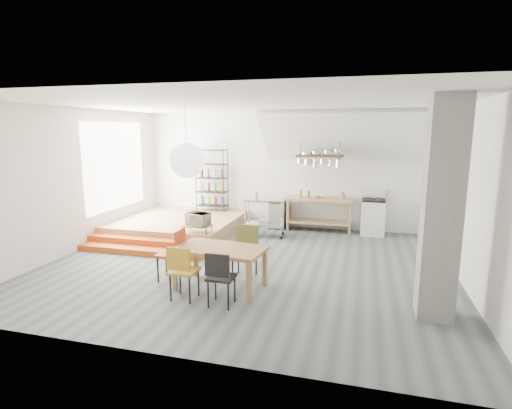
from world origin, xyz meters
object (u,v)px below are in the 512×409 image
(rolling_cart, at_px, (264,212))
(mini_fridge, at_px, (278,215))
(dining_table, at_px, (220,252))
(stove, at_px, (373,217))

(rolling_cart, xyz_separation_m, mini_fridge, (0.16, 0.97, -0.26))
(dining_table, bearing_deg, stove, 66.15)
(rolling_cart, relative_size, mini_fridge, 1.40)
(rolling_cart, distance_m, mini_fridge, 1.02)
(mini_fridge, bearing_deg, dining_table, -90.84)
(dining_table, xyz_separation_m, mini_fridge, (0.07, 4.51, -0.27))
(stove, bearing_deg, rolling_cart, -161.03)
(stove, relative_size, mini_fridge, 1.56)
(stove, relative_size, dining_table, 0.73)
(dining_table, xyz_separation_m, rolling_cart, (-0.10, 3.54, -0.01))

